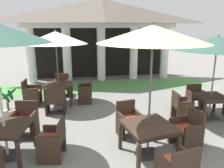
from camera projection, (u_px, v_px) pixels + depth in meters
The scene contains 21 objects.
background_pavilion at pixel (101, 19), 11.25m from camera, with size 8.27×2.71×4.14m.
lawn_strip at pixel (105, 86), 10.64m from camera, with size 10.07×1.92×0.01m, color #519347.
patio_table_near_foreground at pixel (148, 129), 4.82m from camera, with size 1.17×1.17×0.76m.
patio_umbrella_near_foreground at pixel (153, 35), 4.31m from camera, with size 2.23×2.23×2.91m.
patio_chair_near_foreground_south at pixel (177, 167), 3.94m from camera, with size 0.68×0.64×0.85m.
patio_chair_near_foreground_east at pixel (187, 131), 5.24m from camera, with size 0.65×0.71×0.92m.
patio_chair_near_foreground_north at pixel (128, 120), 5.83m from camera, with size 0.63×0.59×0.91m.
patio_table_mid_left at pixel (211, 99), 6.84m from camera, with size 0.90×0.90×0.75m.
patio_umbrella_mid_left at pixel (217, 43), 6.40m from camera, with size 2.82×2.82×2.60m.
patio_chair_mid_left_north at pixel (196, 97), 7.80m from camera, with size 0.60×0.53×0.82m.
patio_chair_mid_left_west at pixel (181, 107), 6.79m from camera, with size 0.54×0.58×0.89m.
patio_table_mid_right at pixel (5, 130), 4.76m from camera, with size 1.16×1.16×0.75m.
patio_chair_mid_right_north at pixel (25, 121), 5.82m from camera, with size 0.70×0.65×0.90m.
patio_chair_mid_right_east at pixel (53, 141), 4.81m from camera, with size 0.61×0.67×0.88m.
patio_table_far_back at pixel (59, 87), 8.18m from camera, with size 1.01×1.01×0.74m.
patio_umbrella_far_back at pixel (56, 38), 7.73m from camera, with size 2.24×2.24×2.71m.
patio_chair_far_back_south at pixel (56, 101), 7.28m from camera, with size 0.67×0.60×0.93m.
patio_chair_far_back_west at pixel (31, 93), 8.13m from camera, with size 0.61×0.64×0.93m.
patio_chair_far_back_north at pixel (62, 86), 9.20m from camera, with size 0.62×0.60×0.89m.
patio_chair_far_back_east at pixel (86, 91), 8.35m from camera, with size 0.55×0.64×0.93m.
potted_palm_left_edge at pixel (8, 110), 6.74m from camera, with size 0.52×0.52×1.06m.
Camera 1 is at (-1.50, -2.95, 2.83)m, focal length 35.44 mm.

